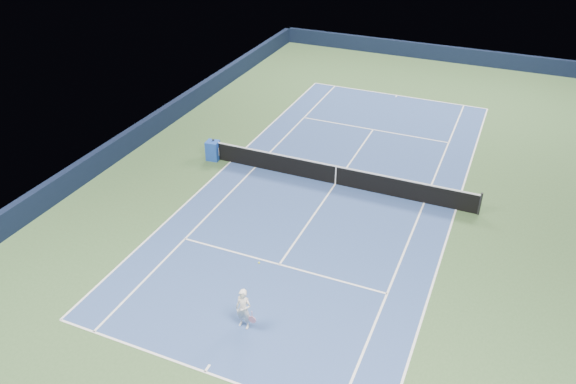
% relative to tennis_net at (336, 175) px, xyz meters
% --- Properties ---
extents(ground, '(40.00, 40.00, 0.00)m').
position_rel_tennis_net_xyz_m(ground, '(0.00, 0.00, -0.50)').
color(ground, '#35522C').
rests_on(ground, ground).
extents(wall_far, '(22.00, 0.35, 1.10)m').
position_rel_tennis_net_xyz_m(wall_far, '(0.00, 19.82, 0.05)').
color(wall_far, black).
rests_on(wall_far, ground).
extents(wall_left, '(0.35, 40.00, 1.10)m').
position_rel_tennis_net_xyz_m(wall_left, '(-10.82, 0.00, 0.05)').
color(wall_left, black).
rests_on(wall_left, ground).
extents(court_surface, '(10.97, 23.77, 0.01)m').
position_rel_tennis_net_xyz_m(court_surface, '(0.00, 0.00, -0.50)').
color(court_surface, navy).
rests_on(court_surface, ground).
extents(baseline_far, '(10.97, 0.08, 0.00)m').
position_rel_tennis_net_xyz_m(baseline_far, '(0.00, 11.88, -0.50)').
color(baseline_far, white).
rests_on(baseline_far, ground).
extents(baseline_near, '(10.97, 0.08, 0.00)m').
position_rel_tennis_net_xyz_m(baseline_near, '(0.00, -11.88, -0.50)').
color(baseline_near, white).
rests_on(baseline_near, ground).
extents(sideline_doubles_right, '(0.08, 23.77, 0.00)m').
position_rel_tennis_net_xyz_m(sideline_doubles_right, '(5.49, 0.00, -0.50)').
color(sideline_doubles_right, white).
rests_on(sideline_doubles_right, ground).
extents(sideline_doubles_left, '(0.08, 23.77, 0.00)m').
position_rel_tennis_net_xyz_m(sideline_doubles_left, '(-5.49, 0.00, -0.50)').
color(sideline_doubles_left, white).
rests_on(sideline_doubles_left, ground).
extents(sideline_singles_right, '(0.08, 23.77, 0.00)m').
position_rel_tennis_net_xyz_m(sideline_singles_right, '(4.12, 0.00, -0.50)').
color(sideline_singles_right, white).
rests_on(sideline_singles_right, ground).
extents(sideline_singles_left, '(0.08, 23.77, 0.00)m').
position_rel_tennis_net_xyz_m(sideline_singles_left, '(-4.12, 0.00, -0.50)').
color(sideline_singles_left, white).
rests_on(sideline_singles_left, ground).
extents(service_line_far, '(8.23, 0.08, 0.00)m').
position_rel_tennis_net_xyz_m(service_line_far, '(0.00, 6.40, -0.50)').
color(service_line_far, white).
rests_on(service_line_far, ground).
extents(service_line_near, '(8.23, 0.08, 0.00)m').
position_rel_tennis_net_xyz_m(service_line_near, '(0.00, -6.40, -0.50)').
color(service_line_near, white).
rests_on(service_line_near, ground).
extents(center_service_line, '(0.08, 12.80, 0.00)m').
position_rel_tennis_net_xyz_m(center_service_line, '(0.00, 0.00, -0.50)').
color(center_service_line, white).
rests_on(center_service_line, ground).
extents(center_mark_far, '(0.08, 0.30, 0.00)m').
position_rel_tennis_net_xyz_m(center_mark_far, '(0.00, 11.73, -0.50)').
color(center_mark_far, white).
rests_on(center_mark_far, ground).
extents(center_mark_near, '(0.08, 0.30, 0.00)m').
position_rel_tennis_net_xyz_m(center_mark_near, '(0.00, -11.73, -0.50)').
color(center_mark_near, white).
rests_on(center_mark_near, ground).
extents(tennis_net, '(12.90, 0.10, 1.07)m').
position_rel_tennis_net_xyz_m(tennis_net, '(0.00, 0.00, 0.00)').
color(tennis_net, black).
rests_on(tennis_net, ground).
extents(sponsor_cube, '(0.66, 0.61, 0.99)m').
position_rel_tennis_net_xyz_m(sponsor_cube, '(-6.40, -0.08, -0.01)').
color(sponsor_cube, '#1B43A7').
rests_on(sponsor_cube, ground).
extents(tennis_player, '(0.74, 1.24, 1.96)m').
position_rel_tennis_net_xyz_m(tennis_player, '(0.24, -9.75, 0.25)').
color(tennis_player, white).
rests_on(tennis_player, ground).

